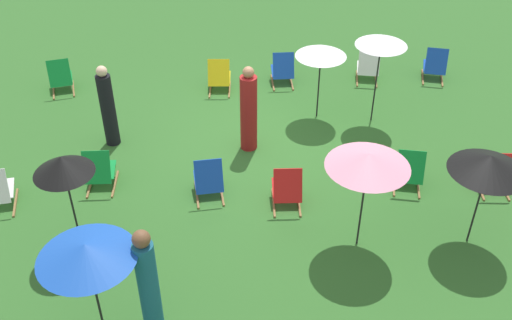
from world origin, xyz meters
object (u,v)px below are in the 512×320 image
(umbrella_4, at_px, (321,51))
(umbrella_5, at_px, (86,251))
(deckchair_14, at_px, (219,77))
(person_1, at_px, (148,285))
(deckchair_8, at_px, (409,170))
(deckchair_10, at_px, (496,173))
(deckchair_0, at_px, (287,189))
(umbrella_1, at_px, (63,165))
(person_0, at_px, (249,111))
(deckchair_4, at_px, (368,67))
(umbrella_2, at_px, (489,164))
(deckchair_3, at_px, (99,171))
(person_2, at_px, (108,108))
(deckchair_11, at_px, (61,77))
(deckchair_12, at_px, (435,66))
(umbrella_0, at_px, (368,160))
(umbrella_3, at_px, (382,40))
(deckchair_1, at_px, (209,180))
(deckchair_13, at_px, (283,70))

(umbrella_4, distance_m, umbrella_5, 6.61)
(deckchair_14, bearing_deg, person_1, 84.95)
(deckchair_8, bearing_deg, deckchair_10, -174.54)
(deckchair_10, bearing_deg, deckchair_0, 8.26)
(deckchair_14, height_order, person_1, person_1)
(umbrella_1, distance_m, person_0, 3.90)
(deckchair_4, xyz_separation_m, umbrella_2, (-0.58, 5.41, 1.18))
(deckchair_3, xyz_separation_m, deckchair_4, (-5.56, -3.74, 0.00))
(person_2, bearing_deg, deckchair_11, -94.90)
(deckchair_12, bearing_deg, deckchair_8, 81.56)
(deckchair_4, bearing_deg, person_2, 32.28)
(deckchair_14, height_order, umbrella_0, umbrella_0)
(umbrella_3, bearing_deg, deckchair_11, -12.61)
(deckchair_1, bearing_deg, deckchair_4, -138.17)
(umbrella_5, bearing_deg, deckchair_13, -113.11)
(deckchair_8, xyz_separation_m, person_0, (2.80, -1.39, 0.46))
(person_2, bearing_deg, deckchair_13, 172.81)
(deckchair_14, distance_m, umbrella_3, 3.78)
(umbrella_2, bearing_deg, umbrella_4, -63.39)
(deckchair_0, distance_m, umbrella_3, 3.67)
(deckchair_1, distance_m, deckchair_11, 5.17)
(deckchair_3, distance_m, deckchair_10, 7.03)
(umbrella_2, bearing_deg, deckchair_8, -65.43)
(deckchair_4, relative_size, umbrella_1, 0.48)
(deckchair_4, distance_m, person_2, 6.05)
(deckchair_3, height_order, umbrella_0, umbrella_0)
(deckchair_3, height_order, umbrella_2, umbrella_2)
(umbrella_1, bearing_deg, deckchair_14, -114.35)
(deckchair_0, bearing_deg, umbrella_0, 137.72)
(umbrella_3, bearing_deg, umbrella_0, 75.06)
(umbrella_4, bearing_deg, umbrella_0, 92.25)
(deckchair_11, bearing_deg, deckchair_12, 167.32)
(deckchair_0, xyz_separation_m, deckchair_4, (-2.28, -4.40, 0.00))
(umbrella_0, distance_m, umbrella_5, 4.10)
(umbrella_0, distance_m, person_1, 3.55)
(deckchair_4, distance_m, deckchair_14, 3.47)
(umbrella_0, height_order, person_0, umbrella_0)
(deckchair_1, distance_m, umbrella_3, 4.38)
(deckchair_1, height_order, umbrella_4, umbrella_4)
(deckchair_10, bearing_deg, umbrella_0, 29.27)
(deckchair_10, bearing_deg, person_2, -10.33)
(person_1, relative_size, person_2, 1.07)
(deckchair_10, bearing_deg, person_1, 30.11)
(umbrella_4, height_order, person_1, person_1)
(deckchair_8, bearing_deg, person_2, -5.58)
(deckchair_12, height_order, umbrella_2, umbrella_2)
(deckchair_3, distance_m, deckchair_14, 4.01)
(deckchair_12, height_order, umbrella_1, umbrella_1)
(deckchair_0, xyz_separation_m, umbrella_0, (-1.06, 0.99, 1.29))
(deckchair_0, xyz_separation_m, deckchair_12, (-3.84, -4.39, 0.00))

